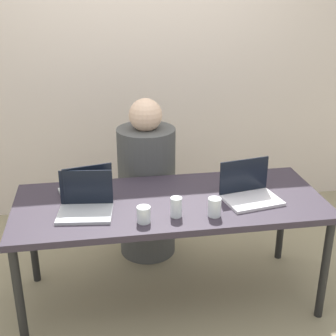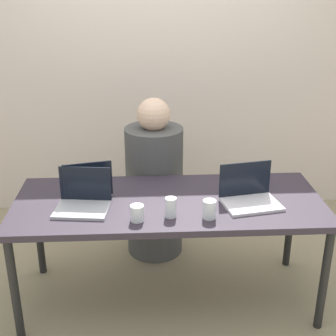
% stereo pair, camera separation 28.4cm
% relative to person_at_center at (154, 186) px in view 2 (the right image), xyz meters
% --- Properties ---
extents(ground_plane, '(12.00, 12.00, 0.00)m').
position_rel_person_at_center_xyz_m(ground_plane, '(0.07, -0.60, -0.53)').
color(ground_plane, gray).
extents(back_wall, '(4.88, 0.10, 2.41)m').
position_rel_person_at_center_xyz_m(back_wall, '(0.07, 0.82, 0.67)').
color(back_wall, beige).
rests_on(back_wall, ground).
extents(desk, '(1.88, 0.77, 0.71)m').
position_rel_person_at_center_xyz_m(desk, '(0.07, -0.60, 0.12)').
color(desk, '#2F2732').
rests_on(desk, ground).
extents(person_at_center, '(0.44, 0.44, 1.20)m').
position_rel_person_at_center_xyz_m(person_at_center, '(0.00, 0.00, 0.00)').
color(person_at_center, '#474848').
rests_on(person_at_center, ground).
extents(laptop_back_left, '(0.34, 0.31, 0.24)m').
position_rel_person_at_center_xyz_m(laptop_back_left, '(-0.43, -0.48, 0.23)').
color(laptop_back_left, '#B3BABC').
rests_on(laptop_back_left, desk).
extents(laptop_front_right, '(0.36, 0.30, 0.23)m').
position_rel_person_at_center_xyz_m(laptop_front_right, '(0.55, -0.66, 0.23)').
color(laptop_front_right, silver).
rests_on(laptop_front_right, desk).
extents(laptop_front_left, '(0.33, 0.28, 0.23)m').
position_rel_person_at_center_xyz_m(laptop_front_left, '(-0.43, -0.67, 0.23)').
color(laptop_front_left, '#B0B3BA').
rests_on(laptop_front_left, desk).
extents(water_glass_right, '(0.08, 0.08, 0.11)m').
position_rel_person_at_center_xyz_m(water_glass_right, '(0.29, -0.84, 0.23)').
color(water_glass_right, white).
rests_on(water_glass_right, desk).
extents(water_glass_left, '(0.08, 0.08, 0.09)m').
position_rel_person_at_center_xyz_m(water_glass_left, '(-0.12, -0.85, 0.22)').
color(water_glass_left, white).
rests_on(water_glass_left, desk).
extents(water_glass_center, '(0.07, 0.07, 0.12)m').
position_rel_person_at_center_xyz_m(water_glass_center, '(0.07, -0.81, 0.23)').
color(water_glass_center, white).
rests_on(water_glass_center, desk).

